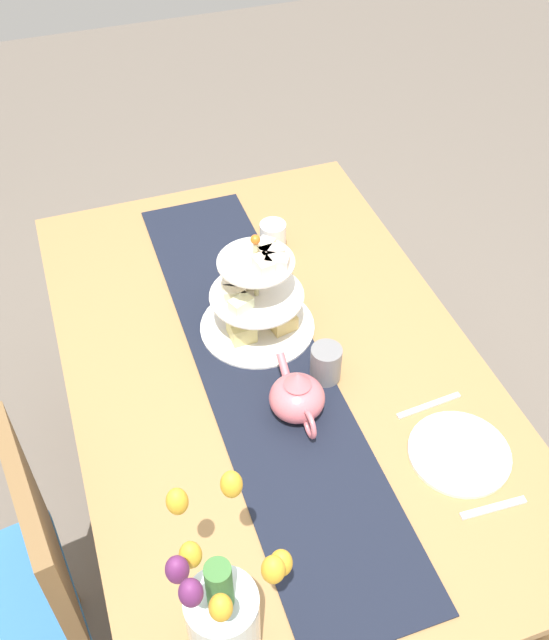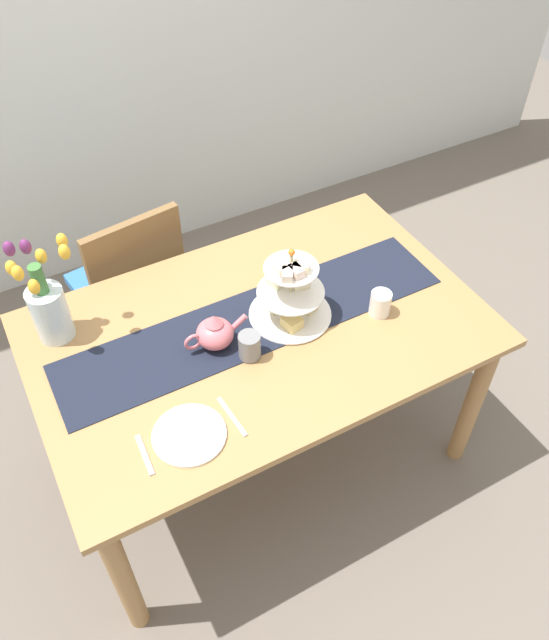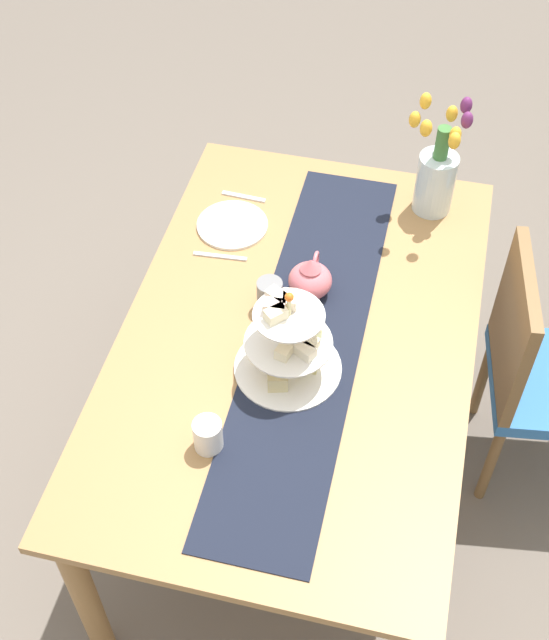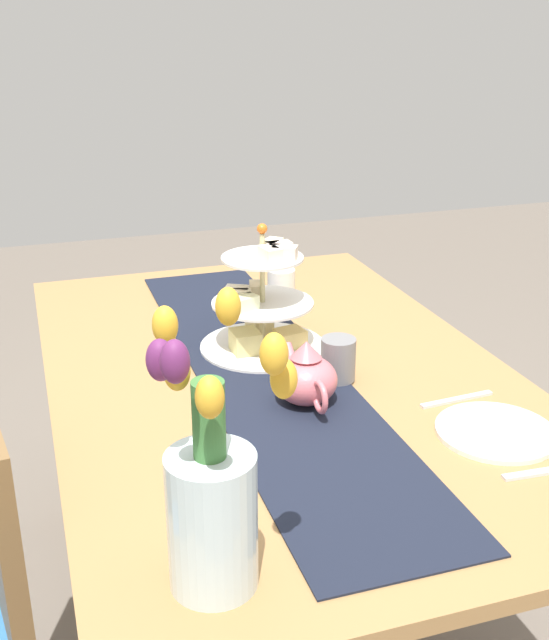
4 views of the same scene
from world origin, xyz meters
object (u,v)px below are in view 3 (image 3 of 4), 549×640
at_px(dinner_plate_left, 232,225).
at_px(fork_left, 244,197).
at_px(teapot, 310,279).
at_px(mug_white_text, 208,435).
at_px(chair_left, 538,368).
at_px(mug_grey, 270,294).
at_px(dining_table, 297,357).
at_px(knife_left, 220,256).
at_px(tiered_cake_stand, 289,346).
at_px(tulip_vase, 437,173).

xyz_separation_m(dinner_plate_left, fork_left, (-0.15, 0.00, -0.00)).
bearing_deg(teapot, mug_white_text, -13.72).
relative_size(chair_left, mug_grey, 9.58).
bearing_deg(teapot, chair_left, 97.11).
bearing_deg(dining_table, dinner_plate_left, -142.68).
xyz_separation_m(chair_left, knife_left, (0.01, -1.04, 0.27)).
relative_size(chair_left, tiered_cake_stand, 2.99).
distance_m(tiered_cake_stand, knife_left, 0.50).
xyz_separation_m(chair_left, mug_white_text, (0.68, -0.88, 0.31)).
bearing_deg(knife_left, tulip_vase, 122.02).
xyz_separation_m(fork_left, mug_white_text, (0.96, 0.16, 0.04)).
distance_m(tulip_vase, fork_left, 0.64).
height_order(tiered_cake_stand, mug_grey, tiered_cake_stand).
bearing_deg(teapot, dinner_plate_left, -127.11).
bearing_deg(mug_grey, fork_left, -156.35).
bearing_deg(knife_left, teapot, 74.43).
height_order(teapot, fork_left, teapot).
bearing_deg(fork_left, mug_white_text, 9.44).
height_order(dining_table, dinner_plate_left, dinner_plate_left).
distance_m(teapot, mug_grey, 0.13).
distance_m(teapot, dinner_plate_left, 0.38).
distance_m(tiered_cake_stand, mug_white_text, 0.33).
distance_m(chair_left, fork_left, 1.11).
xyz_separation_m(tiered_cake_stand, mug_white_text, (0.29, -0.14, -0.05)).
relative_size(teapot, dinner_plate_left, 1.04).
height_order(knife_left, mug_white_text, mug_white_text).
relative_size(dining_table, tiered_cake_stand, 5.26).
xyz_separation_m(dinner_plate_left, knife_left, (0.15, 0.00, -0.00)).
bearing_deg(knife_left, chair_left, 90.37).
bearing_deg(fork_left, teapot, 39.01).
distance_m(dining_table, mug_grey, 0.21).
bearing_deg(mug_white_text, knife_left, -166.61).
bearing_deg(chair_left, teapot, -82.89).
bearing_deg(dining_table, mug_grey, -130.13).
distance_m(dining_table, tiered_cake_stand, 0.24).
height_order(tulip_vase, mug_white_text, tulip_vase).
bearing_deg(mug_white_text, chair_left, 127.78).
bearing_deg(knife_left, mug_white_text, 13.39).
relative_size(tiered_cake_stand, knife_left, 1.79).
height_order(dinner_plate_left, mug_grey, mug_grey).
bearing_deg(knife_left, dinner_plate_left, 180.00).
relative_size(dinner_plate_left, mug_white_text, 2.42).
distance_m(chair_left, knife_left, 1.07).
height_order(dining_table, knife_left, knife_left).
bearing_deg(chair_left, fork_left, -105.29).
height_order(knife_left, mug_grey, mug_grey).
distance_m(tiered_cake_stand, teapot, 0.30).
xyz_separation_m(dinner_plate_left, mug_grey, (0.31, 0.20, 0.05)).
bearing_deg(tulip_vase, knife_left, -57.98).
height_order(chair_left, dinner_plate_left, chair_left).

